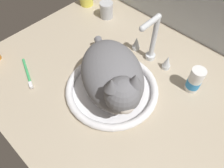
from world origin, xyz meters
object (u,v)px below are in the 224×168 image
sink_basin (112,89)px  toothbrush (28,74)px  cat (114,77)px  pill_bottle (195,81)px  faucet (152,44)px  metal_jar (106,10)px

sink_basin → toothbrush: 33.51cm
sink_basin → toothbrush: bearing=-149.1°
sink_basin → cat: size_ratio=0.86×
cat → pill_bottle: size_ratio=3.84×
toothbrush → faucet: bearing=53.7°
faucet → sink_basin: bearing=-90.0°
sink_basin → pill_bottle: 29.40cm
sink_basin → cat: bearing=-32.0°
sink_basin → faucet: (0.00, 21.91, 7.26)cm
pill_bottle → cat: bearing=-130.6°
faucet → cat: cat is taller
sink_basin → pill_bottle: pill_bottle is taller
metal_jar → toothbrush: size_ratio=0.48×
sink_basin → faucet: 23.09cm
pill_bottle → toothbrush: 62.33cm
toothbrush → sink_basin: bearing=30.9°
faucet → pill_bottle: bearing=-3.1°
sink_basin → cat: (1.71, -1.07, 9.17)cm
cat → pill_bottle: cat is taller
cat → pill_bottle: bearing=49.4°
sink_basin → pill_bottle: size_ratio=3.29×
cat → pill_bottle: 29.35cm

